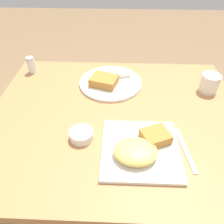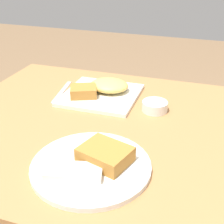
{
  "view_description": "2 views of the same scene",
  "coord_description": "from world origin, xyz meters",
  "px_view_note": "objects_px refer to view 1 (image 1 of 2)",
  "views": [
    {
      "loc": [
        0.01,
        -0.69,
        1.33
      ],
      "look_at": [
        -0.02,
        -0.04,
        0.75
      ],
      "focal_mm": 35.0,
      "sensor_mm": 36.0,
      "label": 1
    },
    {
      "loc": [
        -0.29,
        0.82,
        1.21
      ],
      "look_at": [
        -0.01,
        -0.01,
        0.75
      ],
      "focal_mm": 50.0,
      "sensor_mm": 36.0,
      "label": 2
    }
  ],
  "objects_px": {
    "plate_oval_far": "(109,81)",
    "sauce_ramekin": "(82,135)",
    "coffee_mug": "(210,83)",
    "plate_square_near": "(141,148)",
    "butter_knife": "(185,149)",
    "salt_shaker": "(32,66)"
  },
  "relations": [
    {
      "from": "plate_square_near",
      "to": "sauce_ramekin",
      "type": "bearing_deg",
      "value": 164.89
    },
    {
      "from": "plate_square_near",
      "to": "coffee_mug",
      "type": "distance_m",
      "value": 0.52
    },
    {
      "from": "plate_oval_far",
      "to": "coffee_mug",
      "type": "bearing_deg",
      "value": -4.73
    },
    {
      "from": "salt_shaker",
      "to": "butter_knife",
      "type": "relative_size",
      "value": 0.42
    },
    {
      "from": "salt_shaker",
      "to": "butter_knife",
      "type": "height_order",
      "value": "salt_shaker"
    },
    {
      "from": "plate_square_near",
      "to": "coffee_mug",
      "type": "bearing_deg",
      "value": 48.37
    },
    {
      "from": "sauce_ramekin",
      "to": "butter_knife",
      "type": "distance_m",
      "value": 0.38
    },
    {
      "from": "plate_square_near",
      "to": "coffee_mug",
      "type": "height_order",
      "value": "coffee_mug"
    },
    {
      "from": "salt_shaker",
      "to": "plate_oval_far",
      "type": "bearing_deg",
      "value": -13.19
    },
    {
      "from": "plate_oval_far",
      "to": "sauce_ramekin",
      "type": "xyz_separation_m",
      "value": [
        -0.09,
        -0.37,
        0.0
      ]
    },
    {
      "from": "plate_oval_far",
      "to": "butter_knife",
      "type": "xyz_separation_m",
      "value": [
        0.29,
        -0.41,
        -0.01
      ]
    },
    {
      "from": "plate_square_near",
      "to": "sauce_ramekin",
      "type": "height_order",
      "value": "plate_square_near"
    },
    {
      "from": "salt_shaker",
      "to": "butter_knife",
      "type": "distance_m",
      "value": 0.87
    },
    {
      "from": "plate_square_near",
      "to": "butter_knife",
      "type": "xyz_separation_m",
      "value": [
        0.16,
        0.02,
        -0.02
      ]
    },
    {
      "from": "plate_square_near",
      "to": "salt_shaker",
      "type": "relative_size",
      "value": 3.13
    },
    {
      "from": "plate_oval_far",
      "to": "sauce_ramekin",
      "type": "bearing_deg",
      "value": -103.2
    },
    {
      "from": "butter_knife",
      "to": "coffee_mug",
      "type": "relative_size",
      "value": 2.37
    },
    {
      "from": "plate_oval_far",
      "to": "sauce_ramekin",
      "type": "distance_m",
      "value": 0.38
    },
    {
      "from": "sauce_ramekin",
      "to": "salt_shaker",
      "type": "bearing_deg",
      "value": 125.56
    },
    {
      "from": "plate_square_near",
      "to": "salt_shaker",
      "type": "xyz_separation_m",
      "value": [
        -0.55,
        0.52,
        0.02
      ]
    },
    {
      "from": "sauce_ramekin",
      "to": "coffee_mug",
      "type": "height_order",
      "value": "coffee_mug"
    },
    {
      "from": "plate_square_near",
      "to": "sauce_ramekin",
      "type": "relative_size",
      "value": 3.08
    }
  ]
}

